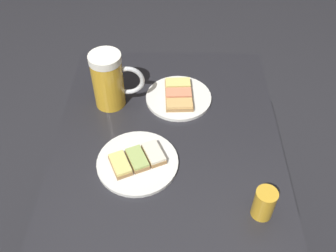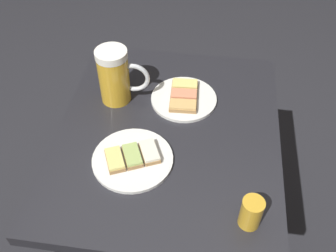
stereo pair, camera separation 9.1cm
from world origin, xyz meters
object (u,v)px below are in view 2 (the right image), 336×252
Objects in this scene: plate_near at (184,98)px; beer_mug at (115,76)px; beer_glass_small at (251,213)px; plate_far at (133,158)px.

plate_near is 0.22m from beer_mug.
beer_glass_small is at bearing -133.38° from beer_mug.
beer_glass_small reaches higher than plate_near.
beer_mug reaches higher than plate_far.
beer_mug is (-0.02, 0.21, 0.08)m from plate_near.
plate_far is at bearing 157.33° from plate_near.
plate_far is 0.27m from beer_mug.
beer_mug is at bearing 46.62° from beer_glass_small.
beer_glass_small is (-0.39, -0.41, -0.05)m from beer_mug.
plate_near is 0.46m from beer_glass_small.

